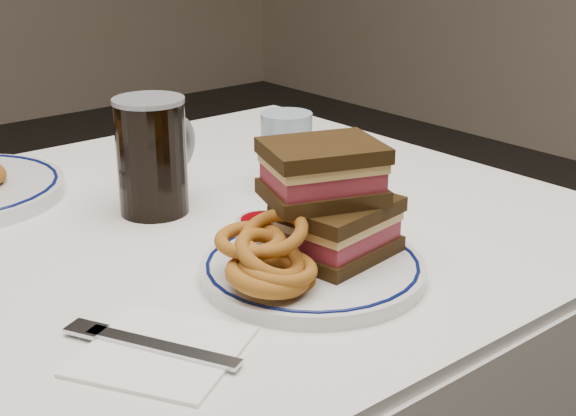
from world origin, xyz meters
TOP-DOWN VIEW (x-y plane):
  - dining_table at (0.00, 0.00)m, footprint 1.27×0.87m
  - main_plate at (0.16, -0.22)m, footprint 0.24×0.24m
  - reuben_sandwich at (0.19, -0.21)m, footprint 0.15×0.14m
  - onion_rings_main at (0.09, -0.23)m, footprint 0.12×0.12m
  - ketchup_ramekin at (0.14, -0.15)m, footprint 0.06×0.06m
  - beer_mug at (0.13, 0.06)m, footprint 0.13×0.09m
  - water_glass at (0.32, 0.01)m, footprint 0.07×0.07m
  - napkin_fork at (-0.05, -0.25)m, footprint 0.18×0.19m

SIDE VIEW (x-z plane):
  - dining_table at x=0.00m, z-range 0.27..1.02m
  - napkin_fork at x=-0.05m, z-range 0.75..0.76m
  - main_plate at x=0.16m, z-range 0.75..0.77m
  - ketchup_ramekin at x=0.14m, z-range 0.77..0.80m
  - onion_rings_main at x=0.09m, z-range 0.75..0.84m
  - water_glass at x=0.32m, z-range 0.75..0.86m
  - beer_mug at x=0.13m, z-range 0.75..0.90m
  - reuben_sandwich at x=0.19m, z-range 0.77..0.89m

